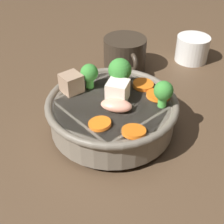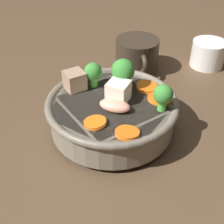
{
  "view_description": "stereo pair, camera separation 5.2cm",
  "coord_description": "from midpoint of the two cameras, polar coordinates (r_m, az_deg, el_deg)",
  "views": [
    {
      "loc": [
        0.39,
        -0.14,
        0.36
      ],
      "look_at": [
        0.0,
        0.0,
        0.04
      ],
      "focal_mm": 50.0,
      "sensor_mm": 36.0,
      "label": 1
    },
    {
      "loc": [
        0.41,
        -0.09,
        0.36
      ],
      "look_at": [
        0.0,
        0.0,
        0.04
      ],
      "focal_mm": 50.0,
      "sensor_mm": 36.0,
      "label": 2
    }
  ],
  "objects": [
    {
      "name": "tea_cup",
      "position": [
        0.77,
        19.08,
        10.02
      ],
      "size": [
        0.08,
        0.08,
        0.06
      ],
      "color": "white",
      "rests_on": "ground_plane"
    },
    {
      "name": "stirfry_bowl",
      "position": [
        0.52,
        2.93,
        0.25
      ],
      "size": [
        0.22,
        0.22,
        0.12
      ],
      "color": "slate",
      "rests_on": "ground_plane"
    },
    {
      "name": "ground_plane",
      "position": [
        0.55,
        2.74,
        -3.37
      ],
      "size": [
        3.0,
        3.0,
        0.0
      ],
      "primitive_type": "plane",
      "color": "#4C3826"
    },
    {
      "name": "dark_mug",
      "position": [
        0.71,
        6.75,
        10.15
      ],
      "size": [
        0.12,
        0.09,
        0.07
      ],
      "color": "#33281E",
      "rests_on": "ground_plane"
    }
  ]
}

